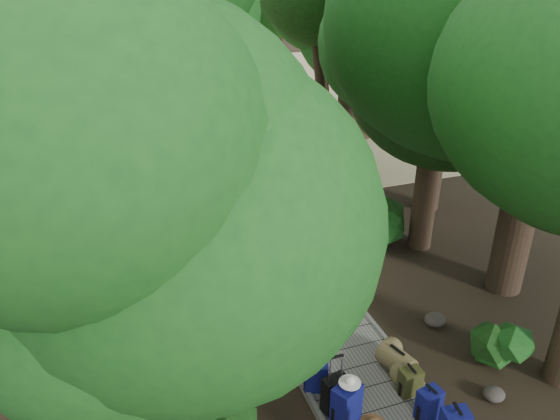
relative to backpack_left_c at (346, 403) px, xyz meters
name	(u,v)px	position (x,y,z in m)	size (l,w,h in m)	color
ground	(309,309)	(0.64, 3.05, -0.52)	(120.00, 120.00, 0.00)	#2E2217
sand_beach	(176,108)	(0.64, 19.05, -0.51)	(40.00, 22.00, 0.02)	tan
boardwalk	(292,281)	(0.64, 4.05, -0.46)	(2.00, 12.00, 0.12)	gray
backpack_left_c	(346,403)	(0.00, 0.00, 0.00)	(0.44, 0.31, 0.81)	navy
backpack_left_d	(316,374)	(-0.15, 0.83, -0.11)	(0.38, 0.28, 0.58)	navy
backpack_right_c	(429,403)	(1.26, -0.35, -0.09)	(0.36, 0.26, 0.62)	navy
backpack_right_d	(410,380)	(1.27, 0.21, -0.14)	(0.35, 0.25, 0.54)	#44431D
duffel_right_khaki	(396,360)	(1.34, 0.76, -0.19)	(0.42, 0.64, 0.42)	olive
suitcase_on_boardwalk	(335,393)	(-0.04, 0.33, -0.09)	(0.40, 0.22, 0.63)	black
lone_suitcase_on_sand	(229,157)	(1.08, 11.31, -0.16)	(0.44, 0.25, 0.69)	black
hat_white	(350,380)	(0.03, 0.00, 0.46)	(0.34, 0.34, 0.11)	silver
kayak	(130,157)	(-2.01, 12.84, -0.33)	(0.78, 3.55, 0.35)	#A10F0D
sun_lounger	(275,134)	(3.34, 13.08, -0.17)	(0.66, 2.06, 0.66)	silver
tree_right_b	(556,39)	(4.98, 2.35, 4.80)	(5.96, 5.96, 10.65)	black
tree_right_c	(440,85)	(4.25, 4.58, 3.53)	(4.68, 4.68, 8.10)	black
tree_right_d	(449,30)	(5.65, 6.43, 4.38)	(5.35, 5.35, 9.80)	black
tree_right_e	(351,33)	(4.65, 9.80, 3.87)	(4.89, 4.89, 8.80)	black
tree_right_f	(370,1)	(6.72, 12.59, 4.47)	(5.59, 5.59, 9.99)	black
tree_left_a	(160,309)	(-2.68, -0.98, 3.13)	(4.39, 4.39, 7.31)	black
tree_left_b	(21,88)	(-3.91, 2.89, 4.52)	(5.61, 5.61, 10.09)	black
tree_left_c	(92,108)	(-3.01, 5.54, 3.44)	(4.56, 4.56, 7.93)	black
tree_back_a	(143,17)	(-0.55, 18.07, 3.59)	(4.75, 4.75, 8.23)	black
tree_back_c	(276,2)	(5.48, 19.08, 3.89)	(4.91, 4.91, 8.83)	black
tree_back_d	(18,33)	(-5.24, 18.08, 3.22)	(4.50, 4.50, 7.49)	black
palm_right_a	(329,59)	(3.81, 9.51, 3.21)	(4.38, 4.38, 7.47)	#113B10
palm_right_b	(330,31)	(5.82, 13.87, 3.32)	(3.98, 3.98, 7.70)	#113B10
palm_right_c	(230,40)	(2.58, 16.24, 2.83)	(4.22, 4.22, 6.71)	#113B10
palm_left_a	(45,77)	(-4.00, 9.27, 3.34)	(4.86, 4.86, 7.73)	#113B10
rock_left_c	(232,293)	(-0.79, 3.95, -0.39)	(0.49, 0.44, 0.27)	#4C473F
rock_left_d	(184,256)	(-1.47, 5.87, -0.43)	(0.34, 0.31, 0.19)	#4C473F
rock_right_a	(494,394)	(2.61, -0.29, -0.42)	(0.38, 0.34, 0.21)	#4C473F
rock_right_b	(435,320)	(2.81, 1.73, -0.40)	(0.44, 0.39, 0.24)	#4C473F
rock_right_c	(350,263)	(2.18, 4.27, -0.44)	(0.32, 0.29, 0.18)	#4C473F
rock_right_d	(337,199)	(3.34, 7.50, -0.38)	(0.51, 0.46, 0.28)	#4C473F
shrub_left_b	(202,281)	(-1.34, 4.24, -0.14)	(0.85, 0.85, 0.77)	#174E19
shrub_left_c	(147,217)	(-2.11, 7.26, 0.07)	(1.32, 1.32, 1.19)	#174E19
shrub_right_a	(497,345)	(3.18, 0.43, -0.11)	(0.92, 0.92, 0.82)	#174E19
shrub_right_b	(383,221)	(3.42, 5.02, 0.09)	(1.37, 1.37, 1.23)	#174E19
shrub_right_c	(315,184)	(2.97, 8.28, -0.18)	(0.76, 0.76, 0.68)	#174E19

